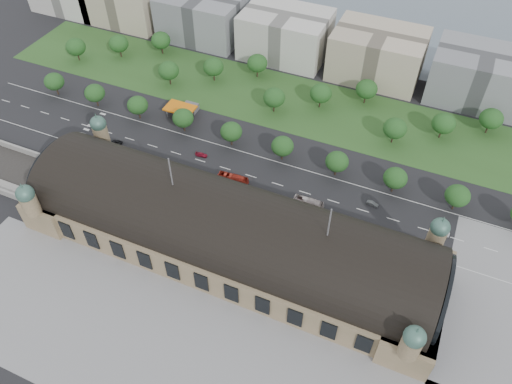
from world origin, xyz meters
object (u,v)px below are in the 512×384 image
at_px(parked_car_1, 88,153).
at_px(parked_car_6, 171,181).
at_px(parked_car_0, 126,168).
at_px(bus_mid, 308,202).
at_px(parked_car_2, 129,168).
at_px(bus_east, 347,225).
at_px(traffic_car_6, 442,233).
at_px(parked_car_4, 154,177).
at_px(traffic_car_3, 201,155).
at_px(parked_car_3, 160,171).
at_px(petrol_station, 186,108).
at_px(traffic_car_2, 117,142).
at_px(bus_west, 233,179).
at_px(parked_car_5, 199,188).
at_px(traffic_car_1, 99,124).
at_px(traffic_car_5, 372,204).

xyz_separation_m(parked_car_1, parked_car_6, (41.95, -0.48, 0.03)).
relative_size(parked_car_0, bus_mid, 0.32).
height_order(parked_car_2, bus_east, bus_east).
xyz_separation_m(traffic_car_6, bus_east, (-33.55, -11.28, 0.68)).
bearing_deg(parked_car_4, bus_east, 54.35).
height_order(traffic_car_3, bus_east, bus_east).
bearing_deg(parked_car_3, parked_car_1, -117.40).
bearing_deg(petrol_station, bus_east, -22.93).
distance_m(traffic_car_2, bus_west, 58.23).
bearing_deg(parked_car_0, parked_car_6, 64.94).
height_order(traffic_car_6, bus_west, bus_west).
bearing_deg(traffic_car_6, traffic_car_3, -91.27).
height_order(parked_car_2, parked_car_5, parked_car_2).
distance_m(parked_car_2, parked_car_5, 32.60).
bearing_deg(petrol_station, traffic_car_6, -12.28).
xyz_separation_m(traffic_car_1, parked_car_3, (42.21, -15.69, -0.01)).
xyz_separation_m(petrol_station, traffic_car_3, (21.08, -24.43, -2.19)).
bearing_deg(parked_car_5, petrol_station, -173.31).
relative_size(traffic_car_6, parked_car_0, 1.47).
relative_size(traffic_car_2, parked_car_5, 1.07).
bearing_deg(petrol_station, traffic_car_3, -49.21).
bearing_deg(traffic_car_1, traffic_car_6, -96.72).
distance_m(parked_car_0, bus_mid, 78.61).
xyz_separation_m(traffic_car_2, traffic_car_3, (38.80, 7.56, 0.05)).
relative_size(traffic_car_6, parked_car_5, 1.22).
bearing_deg(parked_car_2, parked_car_0, -118.96).
distance_m(traffic_car_6, parked_car_4, 116.14).
bearing_deg(parked_car_1, parked_car_2, 49.77).
bearing_deg(traffic_car_2, parked_car_0, 39.33).
height_order(bus_west, bus_mid, bus_west).
xyz_separation_m(traffic_car_5, bus_mid, (-23.20, -10.29, 0.92)).
distance_m(traffic_car_6, parked_car_2, 128.15).
bearing_deg(parked_car_2, parked_car_1, -122.09).
xyz_separation_m(bus_west, bus_mid, (32.87, 0.00, -0.11)).
distance_m(parked_car_0, parked_car_6, 21.65).
bearing_deg(traffic_car_2, parked_car_4, 57.63).
bearing_deg(traffic_car_5, petrol_station, 84.34).
bearing_deg(parked_car_1, bus_mid, 58.60).
bearing_deg(parked_car_4, traffic_car_3, 109.24).
relative_size(traffic_car_1, traffic_car_2, 0.93).
xyz_separation_m(traffic_car_6, parked_car_3, (-114.26, -13.28, -0.03)).
height_order(parked_car_3, parked_car_5, parked_car_3).
bearing_deg(traffic_car_6, parked_car_1, -83.67).
bearing_deg(traffic_car_2, traffic_car_6, 84.21).
bearing_deg(parked_car_3, bus_east, 59.38).
relative_size(traffic_car_1, parked_car_4, 1.17).
distance_m(traffic_car_1, parked_car_3, 45.03).
relative_size(traffic_car_3, parked_car_3, 1.15).
bearing_deg(traffic_car_6, bus_mid, -82.78).
distance_m(petrol_station, traffic_car_3, 32.34).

